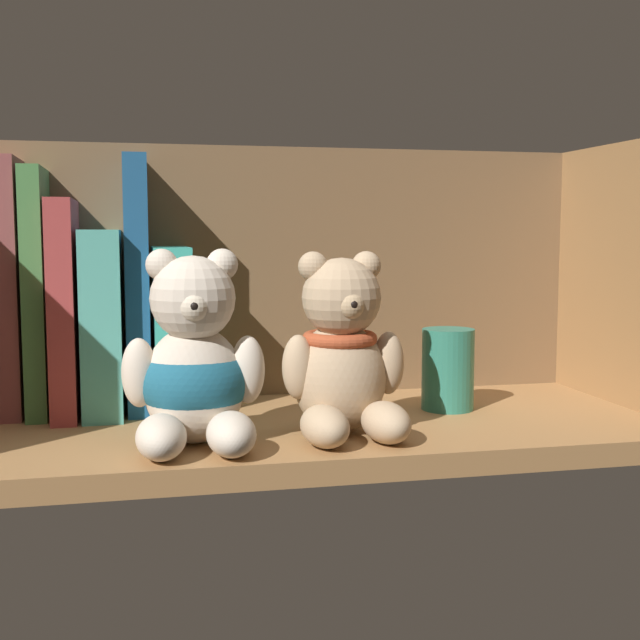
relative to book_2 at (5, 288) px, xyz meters
The scene contains 12 objects.
shelf_board 29.61cm from the book_2, 20.99° to the right, with size 66.66×25.90×2.00cm, color #9E7042.
shelf_back_panel 25.22cm from the book_2, ahead, with size 69.06×1.20×27.73cm, color brown.
shelf_side_panel_right 59.80cm from the book_2, ahead, with size 1.60×28.30×27.73cm, color #9E7042.
book_2 is the anchor object (origin of this frame).
book_3 3.00cm from the book_2, ahead, with size 1.89×11.19×22.87cm, color #478345.
book_4 5.75cm from the book_2, ahead, with size 2.28×14.87×19.97cm, color #A93C3C.
book_5 9.33cm from the book_2, ahead, with size 3.58×14.50×17.22cm, color #51B1A5.
book_6 11.99cm from the book_2, ahead, with size 2.15×11.24×24.05cm, color #1C5182.
book_7 15.70cm from the book_2, ahead, with size 3.45×13.08×15.61cm, color #3DBFAF.
teddy_bear_larger 23.25cm from the book_2, 43.83° to the right, with size 11.44×11.93×15.70cm.
teddy_bear_smaller 32.65cm from the book_2, 27.26° to the right, with size 11.26×11.44×15.41cm.
pillar_candle 42.38cm from the book_2, 10.11° to the right, with size 5.00×5.00×7.80cm, color #2D7A66.
Camera 1 is at (-12.92, -71.62, 18.89)cm, focal length 46.39 mm.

